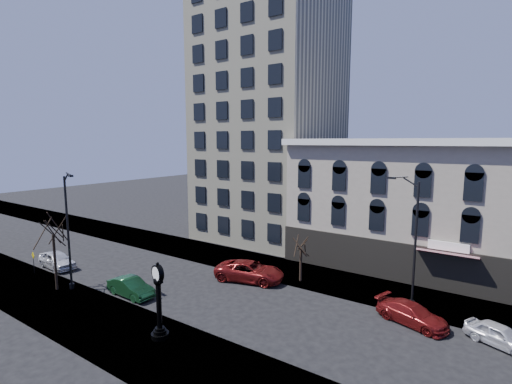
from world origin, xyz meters
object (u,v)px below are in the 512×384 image
Objects in this scene: street_clock at (159,304)px; street_lamp_near at (68,201)px; warning_sign at (33,259)px; car_near_a at (57,260)px; car_near_b at (131,287)px.

street_lamp_near is at bearing -170.77° from street_clock.
warning_sign reaches higher than car_near_a.
street_clock is at bearing 5.05° from warning_sign.
street_clock is 18.82m from car_near_a.
warning_sign is at bearing 101.51° from car_near_b.
car_near_b is at bearing -86.97° from car_near_a.
street_clock is 12.56m from street_lamp_near.
warning_sign is 11.61m from car_near_b.
car_near_a is (-7.12, 2.34, -6.80)m from street_lamp_near.
warning_sign is at bearing -166.79° from street_lamp_near.
car_near_a is (-18.47, 3.29, -1.52)m from street_clock.
car_near_b is (11.47, -0.13, -0.08)m from car_near_a.
warning_sign is at bearing -174.69° from car_near_a.
street_lamp_near is 10.12m from car_near_a.
street_clock is at bearing -96.39° from car_near_a.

